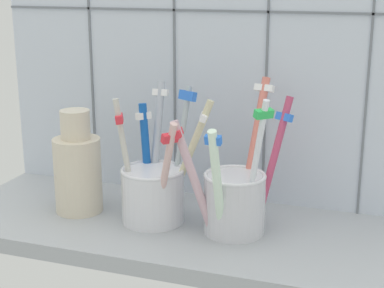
{
  "coord_description": "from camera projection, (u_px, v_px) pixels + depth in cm",
  "views": [
    {
      "loc": [
        22.58,
        -65.66,
        32.38
      ],
      "look_at": [
        0.0,
        -0.28,
        12.76
      ],
      "focal_mm": 56.08,
      "sensor_mm": 36.0,
      "label": 1
    }
  ],
  "objects": [
    {
      "name": "counter_slab",
      "position": [
        193.0,
        233.0,
        0.75
      ],
      "size": [
        64.0,
        22.0,
        2.0
      ],
      "primitive_type": "cube",
      "color": "#9EA3A8",
      "rests_on": "ground"
    },
    {
      "name": "tile_wall_back",
      "position": [
        222.0,
        51.0,
        0.8
      ],
      "size": [
        64.0,
        2.2,
        45.0
      ],
      "color": "silver",
      "rests_on": "ground"
    },
    {
      "name": "toothbrush_cup_left",
      "position": [
        153.0,
        188.0,
        0.76
      ],
      "size": [
        11.89,
        11.76,
        17.09
      ],
      "color": "silver",
      "rests_on": "counter_slab"
    },
    {
      "name": "toothbrush_cup_right",
      "position": [
        234.0,
        197.0,
        0.72
      ],
      "size": [
        13.12,
        15.24,
        18.16
      ],
      "color": "silver",
      "rests_on": "counter_slab"
    },
    {
      "name": "ceramic_vase",
      "position": [
        78.0,
        169.0,
        0.79
      ],
      "size": [
        6.22,
        6.22,
        13.69
      ],
      "color": "beige",
      "rests_on": "counter_slab"
    }
  ]
}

